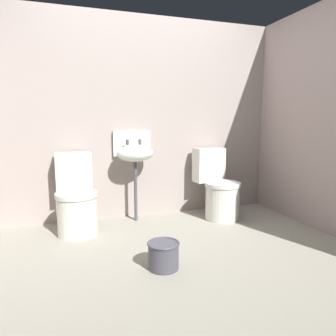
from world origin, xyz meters
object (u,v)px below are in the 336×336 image
Objects in this scene: toilet_left at (76,200)px; bucket at (163,255)px; sink at (134,153)px; toilet_right at (218,189)px.

toilet_left is 3.16× the size of bucket.
toilet_left reaches higher than bucket.
toilet_right is at bearing -11.44° from sink.
bucket is at bearing 39.80° from toilet_right.
toilet_right is (1.56, 0.00, 0.00)m from toilet_left.
sink is 1.37m from bucket.
toilet_left is 1.00× the size of toilet_right.
toilet_right reaches higher than bucket.
sink is (0.64, 0.19, 0.43)m from toilet_left.
toilet_right is 1.04m from sink.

